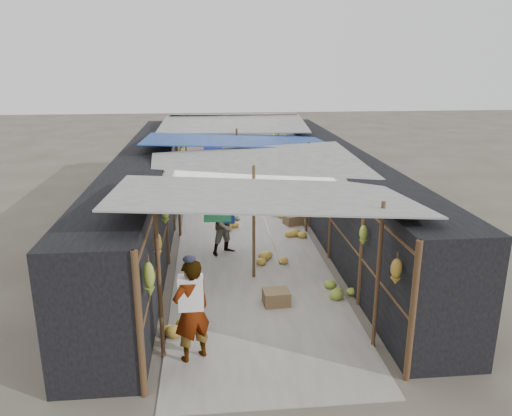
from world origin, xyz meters
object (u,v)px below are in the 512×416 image
object	(u,v)px
shopper_blue	(227,224)
vendor_seated	(284,188)
black_basin	(290,208)
vendor_elderly	(192,311)
crate_near	(276,298)

from	to	relation	value
shopper_blue	vendor_seated	distance (m)	5.10
black_basin	vendor_elderly	size ratio (longest dim) A/B	0.31
vendor_elderly	vendor_seated	bearing A→B (deg)	-138.10
crate_near	vendor_elderly	world-z (taller)	vendor_elderly
vendor_elderly	vendor_seated	distance (m)	9.72
shopper_blue	crate_near	bearing A→B (deg)	-102.88
vendor_seated	crate_near	bearing A→B (deg)	-39.97
crate_near	shopper_blue	world-z (taller)	shopper_blue
crate_near	shopper_blue	xyz separation A→B (m)	(-0.87, 2.91, 0.64)
shopper_blue	vendor_seated	bearing A→B (deg)	35.19
black_basin	vendor_seated	world-z (taller)	vendor_seated
vendor_seated	vendor_elderly	bearing A→B (deg)	-47.71
black_basin	shopper_blue	distance (m)	4.32
vendor_seated	black_basin	bearing A→B (deg)	-25.82
black_basin	vendor_seated	bearing A→B (deg)	94.34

